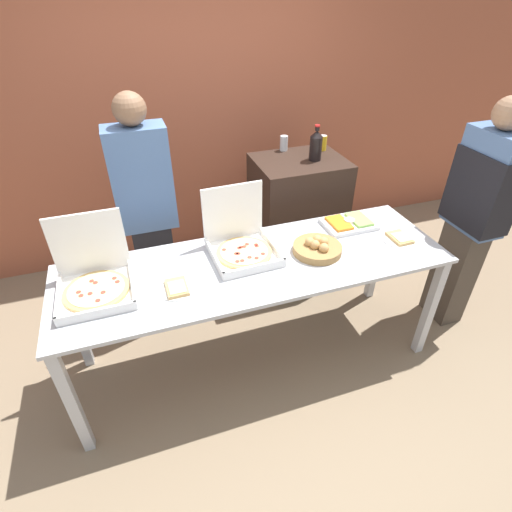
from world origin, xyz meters
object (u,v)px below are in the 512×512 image
Objects in this scene: soda_can_silver at (284,143)px; person_guest_plaid at (148,215)px; pizza_box_far_left at (241,243)px; person_server_vest at (476,209)px; paper_plate_front_center at (177,288)px; soda_bottle at (316,145)px; bread_basket at (317,248)px; veggie_tray at (349,223)px; soda_can_colored at (323,143)px; paper_plate_front_right at (400,238)px; pizza_box_near_left at (95,279)px.

person_guest_plaid is at bearing -162.21° from soda_can_silver.
person_guest_plaid is (-0.53, 0.58, -0.01)m from pizza_box_far_left.
person_guest_plaid is 1.01× the size of person_server_vest.
soda_can_silver is (1.14, 1.21, 0.32)m from paper_plate_front_center.
person_server_vest is at bearing 160.55° from person_guest_plaid.
person_guest_plaid is 2.34m from person_server_vest.
soda_can_silver is (-0.16, 0.28, -0.06)m from soda_bottle.
bread_basket is 0.18× the size of person_server_vest.
bread_basket is 0.99m from soda_bottle.
veggie_tray is at bearing -90.35° from soda_bottle.
soda_can_colored is (0.16, 0.18, -0.06)m from soda_bottle.
veggie_tray is (1.29, 0.31, 0.01)m from paper_plate_front_center.
pizza_box_far_left reaches higher than bread_basket.
paper_plate_front_right is 1.28m from soda_can_silver.
paper_plate_front_right is 1.00m from soda_bottle.
person_guest_plaid is at bearing 130.16° from pizza_box_far_left.
veggie_tray is at bearing 159.34° from person_guest_plaid.
bread_basket is at bearing 175.38° from paper_plate_front_right.
pizza_box_far_left is 1.34m from soda_can_colored.
pizza_box_near_left is 3.46× the size of soda_can_colored.
person_guest_plaid is at bearing 61.14° from pizza_box_near_left.
soda_can_silver is (-0.15, 0.90, 0.31)m from veggie_tray.
soda_can_silver reaches higher than veggie_tray.
pizza_box_near_left is at bearing -174.75° from veggie_tray.
paper_plate_front_center is 1.86m from soda_can_colored.
pizza_box_near_left is 1.35× the size of bread_basket.
paper_plate_front_center is 1.33m from veggie_tray.
pizza_box_far_left is 0.83m from veggie_tray.
pizza_box_near_left is 0.24× the size of person_server_vest.
paper_plate_front_center is 2.15m from person_server_vest.
pizza_box_near_left reaches higher than paper_plate_front_right.
pizza_box_near_left is at bearing -146.18° from soda_can_silver.
person_guest_plaid reaches higher than soda_can_silver.
soda_can_silver is (-0.39, 1.17, 0.32)m from paper_plate_front_right.
paper_plate_front_right is (1.06, -0.21, -0.06)m from pizza_box_far_left.
paper_plate_front_right is at bearing -13.25° from pizza_box_far_left.
person_guest_plaid is (-0.99, 0.74, 0.03)m from bread_basket.
soda_can_colored is 0.07× the size of person_guest_plaid.
soda_can_silver is at bearing 34.02° from pizza_box_near_left.
veggie_tray is 2.92× the size of soda_can_colored.
paper_plate_front_center is at bearing -174.84° from bread_basket.
paper_plate_front_right is 0.13× the size of person_guest_plaid.
pizza_box_far_left is at bearing -175.37° from veggie_tray.
person_server_vest is (1.22, -0.04, 0.09)m from bread_basket.
soda_can_silver is at bearing 162.39° from soda_can_colored.
soda_bottle is (0.00, 0.62, 0.37)m from veggie_tray.
person_server_vest is at bearing -46.27° from soda_bottle.
bread_basket is (1.36, -0.07, -0.04)m from pizza_box_near_left.
paper_plate_front_right is at bearing -4.62° from bread_basket.
paper_plate_front_center is at bearing -142.65° from soda_can_colored.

